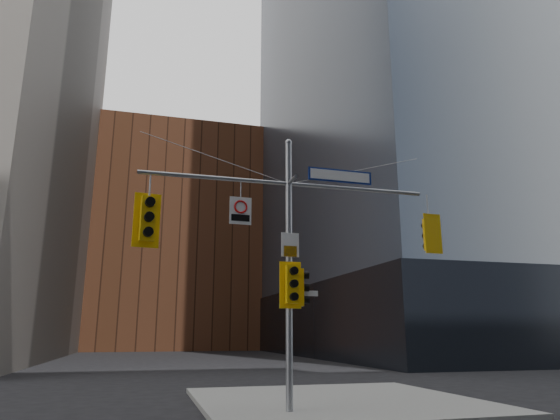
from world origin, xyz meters
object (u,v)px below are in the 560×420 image
traffic_light_pole_front (292,284)px  regulatory_sign_arm (241,210)px  traffic_light_west_arm (148,219)px  traffic_light_east_arm (430,234)px  street_sign_blade (340,176)px  traffic_light_pole_side (301,288)px  signal_assembly (289,241)px

traffic_light_pole_front → regulatory_sign_arm: regulatory_sign_arm is taller
traffic_light_west_arm → regulatory_sign_arm: regulatory_sign_arm is taller
traffic_light_east_arm → street_sign_blade: 3.14m
traffic_light_pole_side → traffic_light_east_arm: bearing=-78.8°
traffic_light_pole_side → traffic_light_pole_front: bearing=140.9°
signal_assembly → regulatory_sign_arm: size_ratio=10.91×
traffic_light_east_arm → traffic_light_pole_side: (-3.94, -0.00, -1.62)m
traffic_light_west_arm → traffic_light_pole_front: (3.67, -0.28, -1.57)m
signal_assembly → traffic_light_pole_side: signal_assembly is taller
traffic_light_pole_side → traffic_light_west_arm: bearing=100.9°
signal_assembly → traffic_light_west_arm: 3.69m
regulatory_sign_arm → signal_assembly: bearing=-2.2°
signal_assembly → traffic_light_west_arm: bearing=179.8°
traffic_light_west_arm → street_sign_blade: size_ratio=0.73×
signal_assembly → traffic_light_east_arm: (4.26, 0.00, 0.38)m
traffic_light_pole_front → signal_assembly: bearing=90.6°
signal_assembly → traffic_light_east_arm: bearing=0.0°
street_sign_blade → traffic_light_pole_front: bearing=-171.3°
signal_assembly → street_sign_blade: bearing=0.1°
traffic_light_pole_side → street_sign_blade: bearing=-78.7°
traffic_light_west_arm → regulatory_sign_arm: (2.34, -0.03, 0.37)m
signal_assembly → regulatory_sign_arm: bearing=-179.1°
signal_assembly → street_sign_blade: (1.52, 0.00, 1.93)m
traffic_light_west_arm → traffic_light_east_arm: traffic_light_west_arm is taller
regulatory_sign_arm → traffic_light_pole_side: bearing=-2.4°
traffic_light_west_arm → traffic_light_east_arm: 7.92m
traffic_light_pole_side → regulatory_sign_arm: regulatory_sign_arm is taller
traffic_light_pole_front → regulatory_sign_arm: size_ratio=1.64×
traffic_light_west_arm → traffic_light_pole_side: bearing=-8.4°
traffic_light_east_arm → traffic_light_pole_front: bearing=0.5°
signal_assembly → regulatory_sign_arm: signal_assembly is taller
traffic_light_east_arm → traffic_light_pole_side: 4.26m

